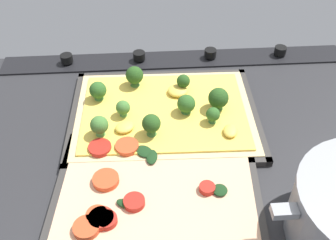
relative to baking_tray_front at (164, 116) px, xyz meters
The scene contains 6 objects.
ground_plane 10.35cm from the baking_tray_front, 111.31° to the left, with size 84.00×65.66×3.00cm, color #28282B.
stove_control_panel 20.19cm from the baking_tray_front, 100.56° to the right, with size 80.64×7.00×2.60cm.
baking_tray_front is the anchor object (origin of this frame).
broccoli_pizza 1.56cm from the baking_tray_front, 11.26° to the right, with size 35.17×26.00×6.03cm.
baking_tray_back 18.35cm from the baking_tray_front, 83.11° to the left, with size 35.56×26.65×1.30cm.
veggie_pizza_back 18.55cm from the baking_tray_front, 79.41° to the left, with size 32.95×24.04×1.90cm.
Camera 1 is at (6.82, 48.46, 52.78)cm, focal length 41.93 mm.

